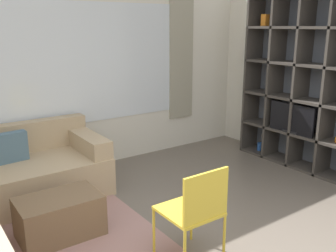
{
  "coord_description": "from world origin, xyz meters",
  "views": [
    {
      "loc": [
        -1.95,
        -1.58,
        1.95
      ],
      "look_at": [
        0.39,
        1.74,
        0.85
      ],
      "focal_mm": 40.0,
      "sensor_mm": 36.0,
      "label": 1
    }
  ],
  "objects_px": {
    "couch_main": "(25,173)",
    "shelving_unit": "(317,84)",
    "ottoman": "(60,217)",
    "folding_chair": "(196,208)"
  },
  "relations": [
    {
      "from": "ottoman",
      "to": "folding_chair",
      "type": "bearing_deg",
      "value": -54.03
    },
    {
      "from": "couch_main",
      "to": "folding_chair",
      "type": "bearing_deg",
      "value": -69.24
    },
    {
      "from": "folding_chair",
      "to": "ottoman",
      "type": "bearing_deg",
      "value": -54.03
    },
    {
      "from": "couch_main",
      "to": "ottoman",
      "type": "xyz_separation_m",
      "value": [
        0.03,
        -1.06,
        -0.1
      ]
    },
    {
      "from": "ottoman",
      "to": "folding_chair",
      "type": "height_order",
      "value": "folding_chair"
    },
    {
      "from": "couch_main",
      "to": "ottoman",
      "type": "distance_m",
      "value": 1.06
    },
    {
      "from": "shelving_unit",
      "to": "folding_chair",
      "type": "distance_m",
      "value": 2.89
    },
    {
      "from": "shelving_unit",
      "to": "ottoman",
      "type": "xyz_separation_m",
      "value": [
        -3.47,
        0.29,
        -0.99
      ]
    },
    {
      "from": "shelving_unit",
      "to": "ottoman",
      "type": "height_order",
      "value": "shelving_unit"
    },
    {
      "from": "couch_main",
      "to": "shelving_unit",
      "type": "bearing_deg",
      "value": -21.02
    }
  ]
}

